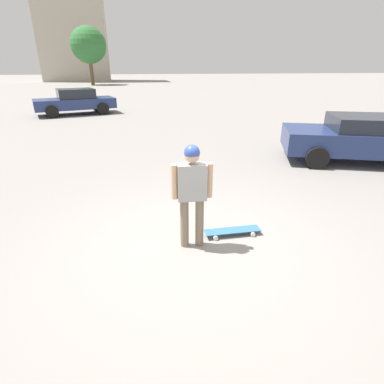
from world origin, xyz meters
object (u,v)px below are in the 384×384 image
at_px(skateboard, 232,231).
at_px(car_parked_far, 75,101).
at_px(car_parked_near, 360,138).
at_px(person, 192,187).

bearing_deg(skateboard, car_parked_far, -71.95).
relative_size(skateboard, car_parked_far, 0.20).
relative_size(skateboard, car_parked_near, 0.21).
relative_size(person, car_parked_near, 0.35).
height_order(person, car_parked_near, person).
distance_m(person, skateboard, 1.16).
bearing_deg(car_parked_far, person, 87.81).
height_order(skateboard, car_parked_far, car_parked_far).
bearing_deg(skateboard, car_parked_near, -145.33).
bearing_deg(car_parked_near, person, 52.53).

